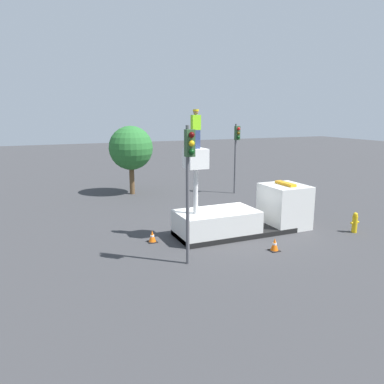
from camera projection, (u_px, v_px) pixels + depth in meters
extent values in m
plane|color=#38383A|center=(235.00, 234.00, 18.70)|extent=(120.00, 120.00, 0.00)
cube|color=black|center=(235.00, 231.00, 18.68)|extent=(5.93, 2.30, 0.24)
cube|color=silver|center=(217.00, 224.00, 18.17)|extent=(3.90, 2.24, 1.28)
cube|color=silver|center=(284.00, 206.00, 19.62)|extent=(2.03, 2.24, 2.25)
cube|color=black|center=(301.00, 196.00, 19.93)|extent=(0.03, 1.91, 0.90)
cube|color=orange|center=(285.00, 184.00, 19.37)|extent=(0.36, 1.35, 0.14)
cylinder|color=silver|center=(196.00, 190.00, 17.37)|extent=(0.22, 0.22, 2.24)
cube|color=white|center=(196.00, 158.00, 17.06)|extent=(0.94, 0.94, 0.90)
cube|color=navy|center=(196.00, 139.00, 16.88)|extent=(0.34, 0.26, 0.84)
cube|color=#8CEA1E|center=(196.00, 122.00, 16.73)|extent=(0.40, 0.26, 0.66)
sphere|color=#9E704C|center=(196.00, 112.00, 16.63)|extent=(0.23, 0.23, 0.23)
cylinder|color=yellow|center=(196.00, 110.00, 16.61)|extent=(0.26, 0.26, 0.09)
cylinder|color=#515156|center=(188.00, 197.00, 14.43)|extent=(0.14, 0.14, 5.47)
cube|color=#2D512D|center=(190.00, 143.00, 13.81)|extent=(0.34, 0.28, 1.00)
sphere|color=#490707|center=(192.00, 135.00, 13.58)|extent=(0.22, 0.22, 0.22)
sphere|color=gold|center=(192.00, 143.00, 13.65)|extent=(0.22, 0.22, 0.22)
sphere|color=#083710|center=(192.00, 152.00, 13.71)|extent=(0.22, 0.22, 0.22)
cylinder|color=#515156|center=(235.00, 159.00, 27.56)|extent=(0.14, 0.14, 5.13)
cube|color=#2D512D|center=(237.00, 133.00, 26.97)|extent=(0.34, 0.28, 1.00)
sphere|color=red|center=(239.00, 129.00, 26.74)|extent=(0.22, 0.22, 0.22)
sphere|color=#503C07|center=(239.00, 133.00, 26.80)|extent=(0.22, 0.22, 0.22)
sphere|color=#083710|center=(238.00, 137.00, 26.87)|extent=(0.22, 0.22, 0.22)
cylinder|color=gold|center=(355.00, 224.00, 18.79)|extent=(0.26, 0.26, 0.87)
sphere|color=gold|center=(356.00, 215.00, 18.69)|extent=(0.22, 0.22, 0.22)
cylinder|color=gold|center=(352.00, 223.00, 18.70)|extent=(0.12, 0.10, 0.10)
cylinder|color=gold|center=(358.00, 222.00, 18.85)|extent=(0.12, 0.10, 0.10)
cube|color=black|center=(152.00, 242.00, 17.47)|extent=(0.43, 0.43, 0.03)
cone|color=orange|center=(152.00, 236.00, 17.42)|extent=(0.36, 0.36, 0.56)
cylinder|color=white|center=(152.00, 236.00, 17.41)|extent=(0.19, 0.19, 0.08)
cube|color=black|center=(274.00, 250.00, 16.37)|extent=(0.42, 0.42, 0.03)
cone|color=orange|center=(275.00, 244.00, 16.31)|extent=(0.35, 0.35, 0.58)
cylinder|color=white|center=(275.00, 244.00, 16.31)|extent=(0.18, 0.18, 0.08)
cylinder|color=brown|center=(132.00, 179.00, 27.59)|extent=(0.36, 0.36, 2.30)
sphere|color=#286B2D|center=(131.00, 148.00, 27.12)|extent=(3.18, 3.18, 3.18)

